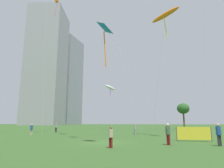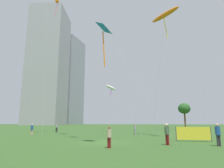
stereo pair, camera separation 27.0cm
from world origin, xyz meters
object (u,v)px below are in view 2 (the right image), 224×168
(person_standing_2, at_px, (167,132))
(kite_flying_0, at_px, (57,0))
(person_standing_5, at_px, (57,127))
(kite_flying_2, at_px, (165,15))
(person_standing_1, at_px, (109,135))
(person_standing_3, at_px, (135,128))
(park_tree_0, at_px, (184,109))
(event_banner, at_px, (193,133))
(kite_flying_5, at_px, (104,32))
(kite_flying_3, at_px, (111,88))
(person_standing_4, at_px, (218,133))
(person_standing_0, at_px, (32,129))
(distant_highrise_0, at_px, (69,81))
(distant_highrise_1, at_px, (49,66))

(person_standing_2, bearing_deg, kite_flying_0, -170.87)
(person_standing_5, bearing_deg, kite_flying_2, 133.61)
(person_standing_1, distance_m, person_standing_3, 16.21)
(kite_flying_0, xyz_separation_m, park_tree_0, (27.71, 22.22, -19.41))
(kite_flying_2, relative_size, event_banner, 5.16)
(person_standing_3, xyz_separation_m, park_tree_0, (13.47, 22.66, 4.46))
(person_standing_1, bearing_deg, kite_flying_5, -37.73)
(kite_flying_0, distance_m, kite_flying_3, 21.94)
(kite_flying_0, bearing_deg, kite_flying_5, -52.76)
(person_standing_3, bearing_deg, park_tree_0, -58.14)
(person_standing_5, bearing_deg, person_standing_3, 141.41)
(kite_flying_3, distance_m, kite_flying_5, 28.66)
(person_standing_2, height_order, person_standing_4, person_standing_4)
(person_standing_5, xyz_separation_m, park_tree_0, (28.37, 17.43, 4.34))
(person_standing_4, bearing_deg, kite_flying_3, -83.93)
(person_standing_0, relative_size, kite_flying_5, 0.15)
(person_standing_0, distance_m, person_standing_4, 24.94)
(kite_flying_5, height_order, event_banner, kite_flying_5)
(person_standing_0, distance_m, park_tree_0, 38.92)
(distant_highrise_0, bearing_deg, person_standing_4, -53.65)
(kite_flying_0, bearing_deg, person_standing_3, -1.78)
(kite_flying_5, bearing_deg, person_standing_1, -66.01)
(person_standing_1, distance_m, kite_flying_3, 31.53)
(person_standing_0, height_order, person_standing_4, person_standing_4)
(distant_highrise_1, bearing_deg, person_standing_5, -67.93)
(event_banner, bearing_deg, distant_highrise_0, 114.04)
(person_standing_3, relative_size, person_standing_4, 0.90)
(kite_flying_3, bearing_deg, kite_flying_0, -123.22)
(event_banner, bearing_deg, person_standing_4, -77.47)
(person_standing_0, height_order, kite_flying_5, kite_flying_5)
(person_standing_2, bearing_deg, person_standing_0, -161.64)
(person_standing_3, height_order, park_tree_0, park_tree_0)
(event_banner, bearing_deg, park_tree_0, 76.98)
(person_standing_5, height_order, distant_highrise_0, distant_highrise_0)
(person_standing_5, bearing_deg, person_standing_2, 113.71)
(person_standing_0, xyz_separation_m, kite_flying_0, (1.32, 3.31, 23.86))
(person_standing_4, bearing_deg, person_standing_2, -22.23)
(person_standing_0, xyz_separation_m, person_standing_2, (18.22, -10.76, 0.09))
(person_standing_4, distance_m, kite_flying_2, 18.85)
(person_standing_2, bearing_deg, person_standing_4, 44.12)
(kite_flying_5, xyz_separation_m, event_banner, (8.73, 4.51, -9.57))
(person_standing_5, xyz_separation_m, kite_flying_0, (0.66, -4.79, 23.75))
(person_standing_0, relative_size, kite_flying_3, 0.16)
(kite_flying_2, distance_m, park_tree_0, 31.24)
(park_tree_0, bearing_deg, event_banner, -103.02)
(person_standing_3, distance_m, distant_highrise_0, 132.29)
(person_standing_5, distance_m, kite_flying_0, 24.24)
(person_standing_4, relative_size, kite_flying_0, 0.07)
(kite_flying_0, bearing_deg, event_banner, -27.56)
(park_tree_0, bearing_deg, kite_flying_0, -141.28)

